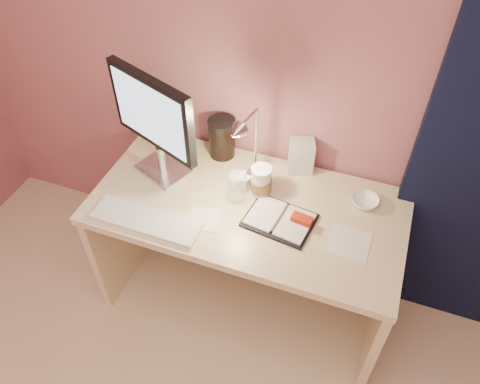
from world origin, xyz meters
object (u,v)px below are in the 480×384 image
(desk, at_px, (252,226))
(clear_cup, at_px, (237,187))
(lotion_bottle, at_px, (245,180))
(planner, at_px, (282,220))
(coffee_cup, at_px, (261,182))
(desk_lamp, at_px, (252,148))
(product_box, at_px, (301,156))
(bowl, at_px, (365,201))
(monitor, at_px, (155,118))
(dark_jar, at_px, (222,139))
(keyboard, at_px, (147,221))

(desk, xyz_separation_m, clear_cup, (-0.06, -0.05, 0.29))
(lotion_bottle, bearing_deg, clear_cup, -99.03)
(desk, bearing_deg, planner, -34.45)
(planner, xyz_separation_m, coffee_cup, (-0.14, 0.13, 0.06))
(desk, height_order, desk_lamp, desk_lamp)
(coffee_cup, bearing_deg, clear_cup, -146.66)
(lotion_bottle, bearing_deg, product_box, 45.87)
(desk, relative_size, bowl, 11.52)
(monitor, relative_size, dark_jar, 2.87)
(desk, height_order, coffee_cup, coffee_cup)
(coffee_cup, height_order, desk_lamp, desk_lamp)
(bowl, xyz_separation_m, product_box, (-0.33, 0.12, 0.07))
(keyboard, relative_size, bowl, 3.98)
(desk, xyz_separation_m, planner, (0.17, -0.12, 0.24))
(monitor, relative_size, product_box, 3.08)
(keyboard, bearing_deg, product_box, 46.51)
(monitor, relative_size, bowl, 4.29)
(monitor, xyz_separation_m, desk_lamp, (0.44, 0.01, -0.05))
(keyboard, xyz_separation_m, planner, (0.54, 0.21, 0.00))
(dark_jar, distance_m, desk_lamp, 0.35)
(lotion_bottle, distance_m, desk_lamp, 0.21)
(coffee_cup, bearing_deg, keyboard, -140.40)
(clear_cup, bearing_deg, planner, -16.71)
(desk, relative_size, coffee_cup, 9.06)
(monitor, relative_size, lotion_bottle, 4.89)
(product_box, bearing_deg, clear_cup, -147.33)
(desk_lamp, bearing_deg, clear_cup, -120.01)
(monitor, height_order, dark_jar, monitor)
(coffee_cup, bearing_deg, bowl, 11.89)
(keyboard, height_order, bowl, bowl)
(bowl, bearing_deg, dark_jar, 171.87)
(desk, height_order, planner, planner)
(dark_jar, xyz_separation_m, product_box, (0.39, 0.02, -0.01))
(desk, bearing_deg, desk_lamp, 147.01)
(coffee_cup, xyz_separation_m, clear_cup, (-0.09, -0.06, -0.00))
(planner, height_order, product_box, product_box)
(coffee_cup, relative_size, lotion_bottle, 1.45)
(desk_lamp, bearing_deg, coffee_cup, 14.40)
(coffee_cup, distance_m, bowl, 0.47)
(lotion_bottle, bearing_deg, planner, -31.82)
(monitor, relative_size, clear_cup, 3.81)
(planner, relative_size, clear_cup, 2.30)
(lotion_bottle, xyz_separation_m, dark_jar, (-0.19, 0.19, 0.04))
(planner, bearing_deg, monitor, 177.46)
(clear_cup, xyz_separation_m, product_box, (0.22, 0.28, 0.02))
(keyboard, bearing_deg, monitor, 104.82)
(monitor, xyz_separation_m, lotion_bottle, (0.41, 0.03, -0.26))
(desk, distance_m, lotion_bottle, 0.28)
(keyboard, xyz_separation_m, bowl, (0.86, 0.43, 0.01))
(monitor, bearing_deg, desk_lamp, 23.56)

